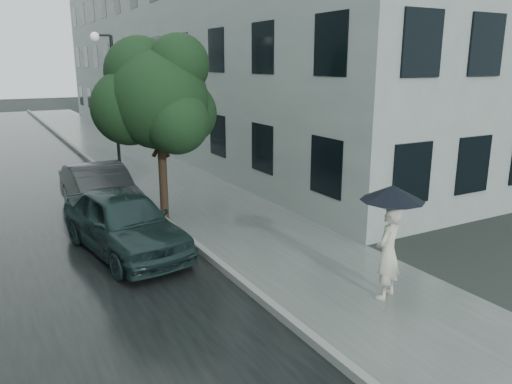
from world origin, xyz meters
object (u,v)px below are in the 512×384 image
street_tree (158,98)px  car_near (124,222)px  car_far (100,191)px  pedestrian (388,253)px  lamp_post (111,96)px

street_tree → car_near: street_tree is taller
car_near → car_far: car_near is taller
pedestrian → street_tree: (-1.95, 6.60, 2.41)m
pedestrian → car_near: (-3.55, 4.57, -0.15)m
car_near → street_tree: bearing=43.2°
pedestrian → lamp_post: 13.08m
lamp_post → car_near: bearing=-88.9°
street_tree → lamp_post: (0.23, 6.18, -0.28)m
pedestrian → street_tree: size_ratio=0.35×
car_far → lamp_post: bearing=69.8°
pedestrian → car_far: (-3.37, 7.80, -0.17)m
street_tree → car_near: bearing=-128.2°
street_tree → car_near: (-1.60, -2.03, -2.56)m
street_tree → car_far: size_ratio=1.17×
street_tree → car_far: street_tree is taller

